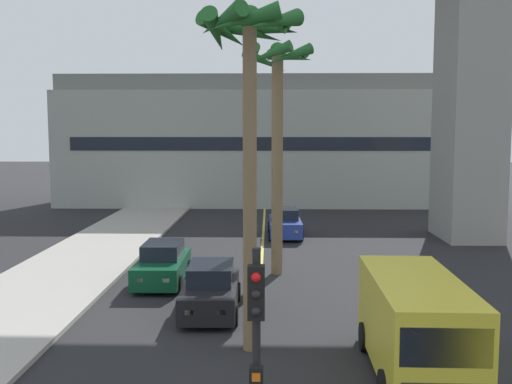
% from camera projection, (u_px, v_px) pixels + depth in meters
% --- Properties ---
extents(lane_stripe_center, '(0.14, 56.00, 0.01)m').
position_uv_depth(lane_stripe_center, '(261.00, 268.00, 25.12)').
color(lane_stripe_center, '#DBCC4C').
rests_on(lane_stripe_center, ground).
extents(pier_building_backdrop, '(32.21, 8.04, 10.04)m').
position_uv_depth(pier_building_backdrop, '(265.00, 142.00, 47.46)').
color(pier_building_backdrop, '#ADB2A8').
rests_on(pier_building_backdrop, ground).
extents(car_queue_front, '(1.90, 4.13, 1.56)m').
position_uv_depth(car_queue_front, '(211.00, 290.00, 18.99)').
color(car_queue_front, black).
rests_on(car_queue_front, ground).
extents(car_queue_second, '(1.86, 4.12, 1.56)m').
position_uv_depth(car_queue_second, '(163.00, 264.00, 22.63)').
color(car_queue_second, '#0C4728').
rests_on(car_queue_second, ground).
extents(car_queue_third, '(1.90, 4.13, 1.56)m').
position_uv_depth(car_queue_third, '(285.00, 224.00, 32.58)').
color(car_queue_third, navy).
rests_on(car_queue_third, ground).
extents(delivery_van, '(2.23, 5.28, 2.36)m').
position_uv_depth(delivery_van, '(416.00, 323.00, 13.97)').
color(delivery_van, yellow).
rests_on(delivery_van, ground).
extents(traffic_light_median_near, '(0.24, 0.37, 4.20)m').
position_uv_depth(traffic_light_median_near, '(256.00, 352.00, 8.35)').
color(traffic_light_median_near, black).
rests_on(traffic_light_median_near, ground).
extents(palm_tree_near_median, '(3.01, 3.13, 9.31)m').
position_uv_depth(palm_tree_near_median, '(277.00, 103.00, 23.40)').
color(palm_tree_near_median, brown).
rests_on(palm_tree_near_median, ground).
extents(palm_tree_mid_median, '(2.82, 2.82, 9.00)m').
position_uv_depth(palm_tree_mid_median, '(249.00, 73.00, 15.05)').
color(palm_tree_mid_median, brown).
rests_on(palm_tree_mid_median, ground).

